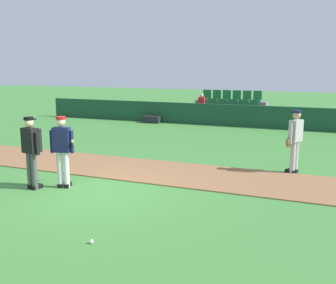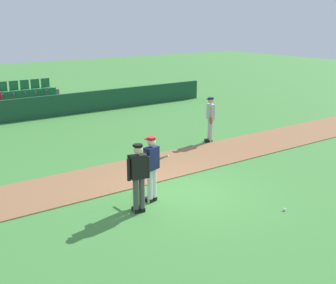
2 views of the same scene
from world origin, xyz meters
name	(u,v)px [view 2 (image 2 of 2)]	position (x,y,z in m)	size (l,w,h in m)	color
ground_plane	(181,193)	(0.00, 0.00, 0.00)	(80.00, 80.00, 0.00)	#42843A
infield_dirt_path	(138,171)	(0.00, 2.24, 0.01)	(28.00, 2.37, 0.03)	#936642
dugout_fence	(34,108)	(0.00, 11.56, 0.53)	(20.00, 0.16, 1.07)	#19472D
stadium_bleachers	(24,105)	(-0.01, 13.01, 0.48)	(3.90, 2.10, 1.65)	slate
batter_navy_jersey	(152,167)	(-0.94, 0.02, 0.97)	(0.74, 0.69, 1.76)	white
umpire_home_plate	(138,174)	(-1.58, -0.33, 1.00)	(0.58, 0.36, 1.76)	#4C4C4C
runner_grey_jersey	(210,118)	(4.14, 3.54, 0.96)	(0.44, 0.61, 1.76)	#B2B2B2
baseball	(284,209)	(1.42, -2.43, 0.04)	(0.07, 0.07, 0.07)	white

